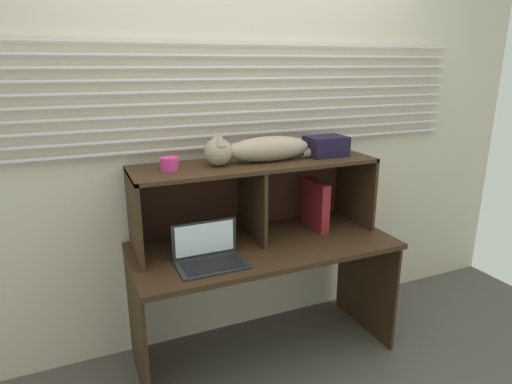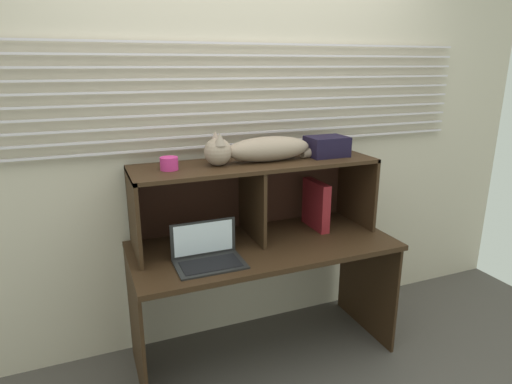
{
  "view_description": "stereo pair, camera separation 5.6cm",
  "coord_description": "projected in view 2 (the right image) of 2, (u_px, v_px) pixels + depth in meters",
  "views": [
    {
      "loc": [
        -0.96,
        -1.94,
        1.73
      ],
      "look_at": [
        0.0,
        0.29,
        1.01
      ],
      "focal_mm": 30.44,
      "sensor_mm": 36.0,
      "label": 1
    },
    {
      "loc": [
        -0.91,
        -1.96,
        1.73
      ],
      "look_at": [
        0.0,
        0.29,
        1.01
      ],
      "focal_mm": 30.44,
      "sensor_mm": 36.0,
      "label": 2
    }
  ],
  "objects": [
    {
      "name": "book_stack",
      "position": [
        203.0,
        239.0,
        2.48
      ],
      "size": [
        0.16,
        0.24,
        0.06
      ],
      "color": "tan",
      "rests_on": "desk"
    },
    {
      "name": "hutch_shelf_unit",
      "position": [
        253.0,
        183.0,
        2.55
      ],
      "size": [
        1.42,
        0.42,
        0.46
      ],
      "color": "#332112",
      "rests_on": "desk"
    },
    {
      "name": "ground_plane",
      "position": [
        274.0,
        369.0,
        2.56
      ],
      "size": [
        4.4,
        4.4,
        0.0
      ],
      "primitive_type": "plane",
      "color": "#4C4742"
    },
    {
      "name": "binder_upright",
      "position": [
        316.0,
        205.0,
        2.71
      ],
      "size": [
        0.06,
        0.26,
        0.3
      ],
      "primitive_type": "cube",
      "color": "maroon",
      "rests_on": "desk"
    },
    {
      "name": "cat",
      "position": [
        259.0,
        149.0,
        2.47
      ],
      "size": [
        0.86,
        0.17,
        0.19
      ],
      "color": "gray",
      "rests_on": "hutch_shelf_unit"
    },
    {
      "name": "storage_box",
      "position": [
        327.0,
        146.0,
        2.63
      ],
      "size": [
        0.24,
        0.18,
        0.12
      ],
      "primitive_type": "cube",
      "color": "black",
      "rests_on": "hutch_shelf_unit"
    },
    {
      "name": "back_panel_with_blinds",
      "position": [
        240.0,
        144.0,
        2.69
      ],
      "size": [
        4.4,
        0.08,
        2.5
      ],
      "color": "beige",
      "rests_on": "ground"
    },
    {
      "name": "laptop",
      "position": [
        208.0,
        255.0,
        2.26
      ],
      "size": [
        0.35,
        0.24,
        0.2
      ],
      "color": "black",
      "rests_on": "desk"
    },
    {
      "name": "desk",
      "position": [
        264.0,
        265.0,
        2.54
      ],
      "size": [
        1.51,
        0.68,
        0.74
      ],
      "color": "#332112",
      "rests_on": "ground"
    },
    {
      "name": "small_basket",
      "position": [
        169.0,
        163.0,
        2.29
      ],
      "size": [
        0.09,
        0.09,
        0.07
      ],
      "primitive_type": "cylinder",
      "color": "#C72F7B",
      "rests_on": "hutch_shelf_unit"
    }
  ]
}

